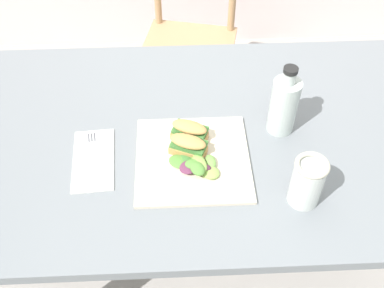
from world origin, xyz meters
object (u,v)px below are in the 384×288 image
at_px(chair_wooden_far, 189,43).
at_px(mason_jar_iced_tea, 307,184).
at_px(plate_lunch, 193,159).
at_px(sandwich_half_front, 188,145).
at_px(sandwich_half_back, 190,131).
at_px(fork_on_napkin, 93,154).
at_px(bottle_cold_brew, 283,108).
at_px(dining_table, 208,161).

height_order(chair_wooden_far, mason_jar_iced_tea, mason_jar_iced_tea).
distance_m(plate_lunch, mason_jar_iced_tea, 0.30).
bearing_deg(sandwich_half_front, sandwich_half_back, 83.81).
height_order(sandwich_half_front, sandwich_half_back, same).
distance_m(fork_on_napkin, bottle_cold_brew, 0.52).
bearing_deg(mason_jar_iced_tea, dining_table, 132.30).
bearing_deg(bottle_cold_brew, sandwich_half_back, -171.68).
bearing_deg(mason_jar_iced_tea, bottle_cold_brew, 93.30).
bearing_deg(mason_jar_iced_tea, sandwich_half_front, 150.48).
relative_size(chair_wooden_far, mason_jar_iced_tea, 6.47).
distance_m(sandwich_half_front, mason_jar_iced_tea, 0.31).
height_order(chair_wooden_far, fork_on_napkin, chair_wooden_far).
height_order(sandwich_half_front, bottle_cold_brew, bottle_cold_brew).
relative_size(dining_table, mason_jar_iced_tea, 10.36).
bearing_deg(plate_lunch, dining_table, 63.40).
bearing_deg(chair_wooden_far, mason_jar_iced_tea, -77.67).
relative_size(chair_wooden_far, plate_lunch, 2.94).
xyz_separation_m(plate_lunch, sandwich_half_front, (-0.01, 0.02, 0.03)).
xyz_separation_m(dining_table, sandwich_half_front, (-0.06, -0.08, 0.16)).
xyz_separation_m(dining_table, sandwich_half_back, (-0.05, -0.03, 0.16)).
height_order(chair_wooden_far, sandwich_half_front, chair_wooden_far).
bearing_deg(dining_table, plate_lunch, -116.60).
distance_m(chair_wooden_far, fork_on_napkin, 1.00).
distance_m(plate_lunch, bottle_cold_brew, 0.28).
height_order(fork_on_napkin, bottle_cold_brew, bottle_cold_brew).
bearing_deg(sandwich_half_front, bottle_cold_brew, 18.92).
bearing_deg(bottle_cold_brew, chair_wooden_far, 104.88).
height_order(chair_wooden_far, bottle_cold_brew, bottle_cold_brew).
bearing_deg(mason_jar_iced_tea, chair_wooden_far, 102.33).
bearing_deg(chair_wooden_far, sandwich_half_front, -92.40).
height_order(sandwich_half_front, mason_jar_iced_tea, mason_jar_iced_tea).
xyz_separation_m(plate_lunch, mason_jar_iced_tea, (0.26, -0.13, 0.06)).
relative_size(fork_on_napkin, bottle_cold_brew, 0.88).
xyz_separation_m(dining_table, mason_jar_iced_tea, (0.21, -0.23, 0.18)).
height_order(plate_lunch, bottle_cold_brew, bottle_cold_brew).
bearing_deg(sandwich_half_front, chair_wooden_far, 87.60).
bearing_deg(sandwich_half_back, mason_jar_iced_tea, -37.66).
relative_size(chair_wooden_far, sandwich_half_front, 8.11).
height_order(dining_table, plate_lunch, plate_lunch).
relative_size(plate_lunch, fork_on_napkin, 1.59).
relative_size(chair_wooden_far, sandwich_half_back, 8.11).
xyz_separation_m(dining_table, fork_on_napkin, (-0.31, -0.07, 0.13)).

